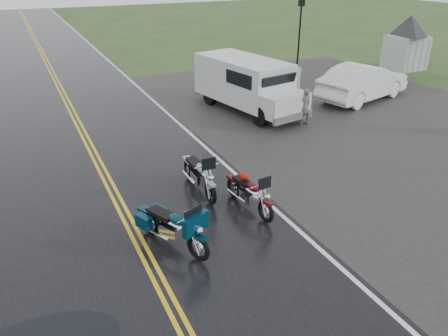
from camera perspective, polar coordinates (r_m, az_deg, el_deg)
name	(u,v)px	position (r m, az deg, el deg)	size (l,w,h in m)	color
ground	(151,266)	(10.25, -9.58, -12.46)	(120.00, 120.00, 0.00)	#2D471E
road	(79,126)	(19.03, -18.38, 5.22)	(8.00, 100.00, 0.04)	black
parking_pad	(370,124)	(19.28, 18.56, 5.44)	(14.00, 24.00, 0.03)	black
visitor_center	(409,29)	(29.83, 23.06, 16.37)	(16.00, 10.00, 4.80)	#A8AAAD
motorcycle_red	(266,203)	(11.25, 5.53, -4.57)	(0.76, 2.09, 1.23)	#4F0910
motorcycle_teal	(198,238)	(9.84, -3.43, -9.07)	(0.82, 2.26, 1.33)	#05293A
motorcycle_silver	(210,184)	(11.99, -1.78, -2.13)	(0.82, 2.27, 1.34)	#999BA0
van_white	(261,99)	(17.78, 4.87, 8.98)	(2.23, 5.95, 2.34)	silver
person_at_van	(305,107)	(18.29, 10.49, 7.78)	(0.56, 0.36, 1.52)	#525257
sedan_white	(363,83)	(22.43, 17.72, 10.59)	(1.82, 5.21, 1.72)	white
lamp_post_far_right	(299,38)	(26.23, 9.78, 16.40)	(0.37, 0.37, 4.33)	black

